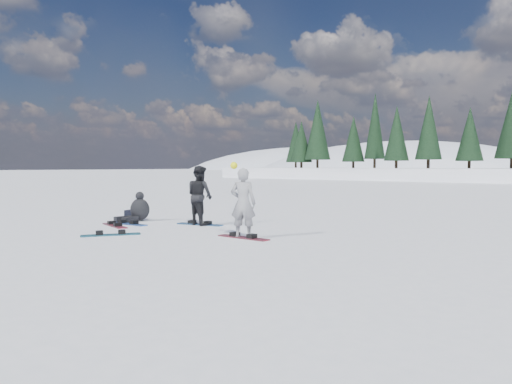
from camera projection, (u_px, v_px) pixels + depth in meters
ground at (181, 239)px, 12.31m from camera, size 420.00×420.00×0.00m
snowboarder_woman at (243, 203)px, 12.39m from camera, size 0.76×0.65×1.90m
snowboarder_man at (200, 195)px, 15.20m from camera, size 0.96×0.79×1.81m
seated_rider at (138, 210)px, 16.30m from camera, size 0.75×1.17×0.96m
gear_bag at (132, 214)px, 16.96m from camera, size 0.53×0.45×0.30m
snowboard_woman at (243, 238)px, 12.43m from camera, size 1.50×0.30×0.03m
snowboard_man at (200, 224)px, 15.24m from camera, size 1.52×0.66×0.03m
snowboard_loose_a at (111, 235)px, 12.93m from camera, size 1.01×1.43×0.03m
snowboard_loose_c at (128, 224)px, 15.37m from camera, size 1.51×0.37×0.03m
snowboard_loose_b at (115, 226)px, 14.92m from camera, size 1.52×0.68×0.03m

